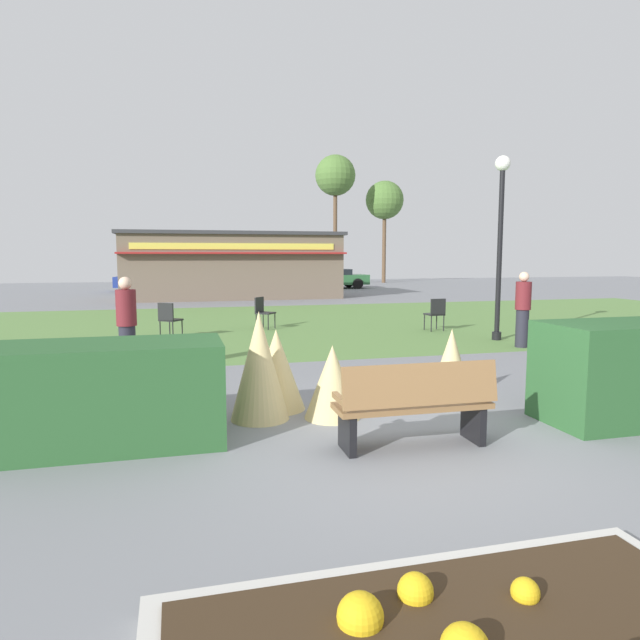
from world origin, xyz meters
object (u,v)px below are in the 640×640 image
at_px(parked_car_west_slot, 153,280).
at_px(parked_car_center_slot, 249,279).
at_px(trash_bin, 52,409).
at_px(tree_right_bg, 335,177).
at_px(cafe_chair_center, 436,312).
at_px(park_bench, 415,404).
at_px(person_strolling, 523,309).
at_px(parked_car_east_slot, 332,278).
at_px(cafe_chair_west, 263,310).
at_px(lamppost_mid, 501,226).
at_px(tree_left_bg, 385,201).
at_px(cafe_chair_east, 169,317).
at_px(food_kiosk, 232,265).
at_px(person_standing, 127,325).

bearing_deg(parked_car_west_slot, parked_car_center_slot, -0.02).
relative_size(trash_bin, tree_right_bg, 0.10).
distance_m(cafe_chair_center, parked_car_center_slot, 19.80).
bearing_deg(park_bench, parked_car_center_slot, 86.11).
bearing_deg(person_strolling, parked_car_west_slot, -136.07).
bearing_deg(person_strolling, parked_car_east_slot, -162.12).
relative_size(cafe_chair_west, parked_car_center_slot, 0.21).
distance_m(lamppost_mid, trash_bin, 10.80).
relative_size(park_bench, cafe_chair_center, 1.92).
xyz_separation_m(parked_car_center_slot, parked_car_east_slot, (5.15, -0.00, 0.00)).
relative_size(tree_left_bg, tree_right_bg, 0.84).
height_order(cafe_chair_east, parked_car_east_slot, parked_car_east_slot).
distance_m(cafe_chair_east, tree_right_bg, 27.41).
bearing_deg(parked_car_east_slot, park_bench, -104.10).
relative_size(trash_bin, parked_car_center_slot, 0.22).
xyz_separation_m(park_bench, parked_car_west_slot, (-3.61, 28.13, 0.16)).
bearing_deg(person_strolling, tree_left_bg, -172.10).
distance_m(food_kiosk, cafe_chair_west, 11.80).
height_order(cafe_chair_west, tree_right_bg, tree_right_bg).
bearing_deg(person_standing, park_bench, -90.89).
xyz_separation_m(cafe_chair_east, parked_car_east_slot, (9.67, 19.21, 0.12)).
bearing_deg(park_bench, tree_left_bg, 69.52).
xyz_separation_m(lamppost_mid, tree_right_bg, (3.50, 26.32, 4.72)).
distance_m(person_strolling, parked_car_center_slot, 22.82).
relative_size(food_kiosk, person_strolling, 6.14).
distance_m(cafe_chair_west, parked_car_east_slot, 19.36).
relative_size(cafe_chair_east, person_strolling, 0.53).
relative_size(park_bench, parked_car_west_slot, 0.40).
height_order(person_standing, parked_car_west_slot, person_standing).
relative_size(cafe_chair_west, cafe_chair_center, 1.00).
bearing_deg(cafe_chair_west, person_strolling, -41.88).
xyz_separation_m(person_strolling, tree_left_bg, (7.70, 28.65, 5.16)).
distance_m(parked_car_center_slot, tree_right_bg, 10.71).
bearing_deg(person_strolling, lamppost_mid, -160.21).
xyz_separation_m(trash_bin, person_strolling, (8.78, 4.66, 0.41)).
xyz_separation_m(food_kiosk, tree_left_bg, (12.50, 12.30, 4.45)).
bearing_deg(parked_car_west_slot, tree_right_bg, 21.52).
bearing_deg(lamppost_mid, trash_bin, -146.92).
xyz_separation_m(park_bench, person_strolling, (5.06, 5.52, 0.38)).
xyz_separation_m(park_bench, cafe_chair_west, (-0.07, 10.13, 0.05)).
bearing_deg(tree_right_bg, cafe_chair_west, -110.84).
bearing_deg(person_strolling, person_standing, -61.65).
bearing_deg(parked_car_west_slot, tree_left_bg, 20.27).
relative_size(parked_car_center_slot, parked_car_east_slot, 1.01).
relative_size(person_strolling, parked_car_center_slot, 0.40).
relative_size(cafe_chair_east, parked_car_east_slot, 0.21).
relative_size(park_bench, person_standing, 1.01).
distance_m(trash_bin, person_strolling, 9.95).
xyz_separation_m(lamppost_mid, tree_left_bg, (7.64, 27.55, 3.28)).
bearing_deg(parked_car_east_slot, person_standing, -113.81).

